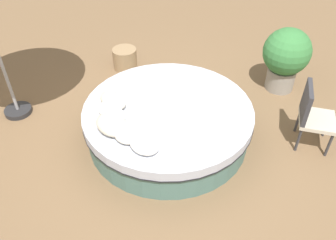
% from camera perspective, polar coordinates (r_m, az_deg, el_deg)
% --- Properties ---
extents(ground_plane, '(16.00, 16.00, 0.00)m').
position_cam_1_polar(ground_plane, '(5.40, 0.00, -2.72)').
color(ground_plane, brown).
extents(round_bed, '(2.50, 2.50, 0.56)m').
position_cam_1_polar(round_bed, '(5.21, 0.00, -0.41)').
color(round_bed, '#4C726B').
rests_on(round_bed, ground_plane).
extents(throw_pillow_0, '(0.49, 0.31, 0.16)m').
position_cam_1_polar(throw_pillow_0, '(5.12, -9.00, 3.22)').
color(throw_pillow_0, beige).
rests_on(throw_pillow_0, round_bed).
extents(throw_pillow_1, '(0.53, 0.29, 0.14)m').
position_cam_1_polar(throw_pillow_1, '(4.91, -9.26, 1.26)').
color(throw_pillow_1, white).
rests_on(throw_pillow_1, round_bed).
extents(throw_pillow_2, '(0.52, 0.37, 0.18)m').
position_cam_1_polar(throw_pillow_2, '(4.68, -9.18, -0.74)').
color(throw_pillow_2, beige).
rests_on(throw_pillow_2, round_bed).
extents(throw_pillow_3, '(0.40, 0.39, 0.15)m').
position_cam_1_polar(throw_pillow_3, '(4.54, -6.33, -2.16)').
color(throw_pillow_3, silver).
rests_on(throw_pillow_3, round_bed).
extents(throw_pillow_4, '(0.43, 0.34, 0.15)m').
position_cam_1_polar(throw_pillow_4, '(4.38, -3.90, -3.93)').
color(throw_pillow_4, white).
rests_on(throw_pillow_4, round_bed).
extents(patio_chair, '(0.71, 0.71, 0.98)m').
position_cam_1_polar(patio_chair, '(5.36, 22.52, 1.06)').
color(patio_chair, '#333338').
rests_on(patio_chair, ground_plane).
extents(planter, '(0.81, 0.81, 1.15)m').
position_cam_1_polar(planter, '(6.40, 18.76, 9.90)').
color(planter, gray).
rests_on(planter, ground_plane).
extents(side_table, '(0.46, 0.46, 0.40)m').
position_cam_1_polar(side_table, '(6.95, -7.08, 9.98)').
color(side_table, '#997A56').
rests_on(side_table, ground_plane).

